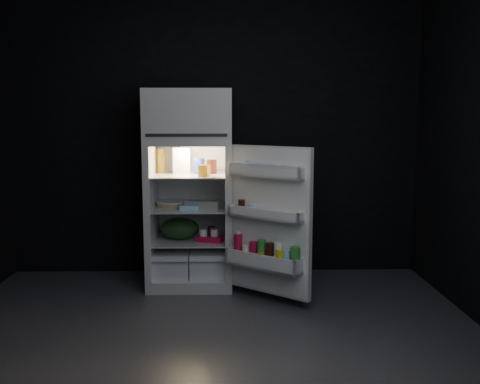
{
  "coord_description": "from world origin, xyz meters",
  "views": [
    {
      "loc": [
        0.12,
        -3.55,
        1.54
      ],
      "look_at": [
        0.23,
        1.0,
        0.9
      ],
      "focal_mm": 40.0,
      "sensor_mm": 36.0,
      "label": 1
    }
  ],
  "objects_px": {
    "fridge_door": "(268,224)",
    "milk_jug": "(181,160)",
    "refrigerator": "(190,181)",
    "yogurt_tray": "(210,239)",
    "egg_carton": "(203,205)"
  },
  "relations": [
    {
      "from": "egg_carton",
      "to": "yogurt_tray",
      "type": "height_order",
      "value": "egg_carton"
    },
    {
      "from": "fridge_door",
      "to": "milk_jug",
      "type": "relative_size",
      "value": 5.08
    },
    {
      "from": "egg_carton",
      "to": "yogurt_tray",
      "type": "distance_m",
      "value": 0.32
    },
    {
      "from": "yogurt_tray",
      "to": "fridge_door",
      "type": "bearing_deg",
      "value": -25.53
    },
    {
      "from": "fridge_door",
      "to": "egg_carton",
      "type": "xyz_separation_m",
      "value": [
        -0.55,
        0.48,
        0.08
      ]
    },
    {
      "from": "milk_jug",
      "to": "fridge_door",
      "type": "bearing_deg",
      "value": -48.1
    },
    {
      "from": "milk_jug",
      "to": "egg_carton",
      "type": "bearing_deg",
      "value": -47.85
    },
    {
      "from": "milk_jug",
      "to": "yogurt_tray",
      "type": "bearing_deg",
      "value": -42.89
    },
    {
      "from": "fridge_door",
      "to": "refrigerator",
      "type": "bearing_deg",
      "value": 137.71
    },
    {
      "from": "fridge_door",
      "to": "yogurt_tray",
      "type": "height_order",
      "value": "fridge_door"
    },
    {
      "from": "milk_jug",
      "to": "yogurt_tray",
      "type": "height_order",
      "value": "milk_jug"
    },
    {
      "from": "refrigerator",
      "to": "yogurt_tray",
      "type": "distance_m",
      "value": 0.56
    },
    {
      "from": "refrigerator",
      "to": "fridge_door",
      "type": "xyz_separation_m",
      "value": [
        0.67,
        -0.61,
        -0.28
      ]
    },
    {
      "from": "fridge_door",
      "to": "egg_carton",
      "type": "relative_size",
      "value": 3.95
    },
    {
      "from": "refrigerator",
      "to": "yogurt_tray",
      "type": "relative_size",
      "value": 7.52
    }
  ]
}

